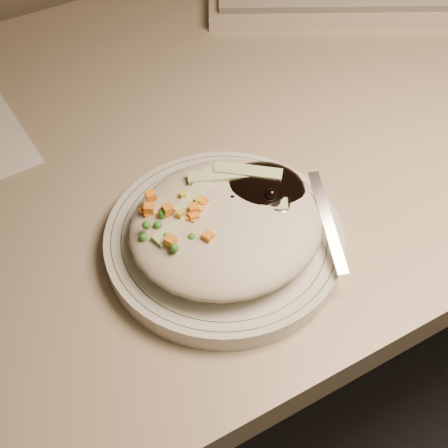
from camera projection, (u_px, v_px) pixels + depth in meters
desk at (203, 231)px, 0.91m from camera, size 1.40×0.70×0.74m
plate at (224, 241)px, 0.63m from camera, size 0.24×0.24×0.02m
plate_rim at (224, 234)px, 0.62m from camera, size 0.23×0.23×0.00m
meal at (228, 219)px, 0.61m from camera, size 0.21×0.19×0.05m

